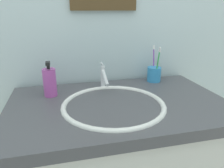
# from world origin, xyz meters

# --- Properties ---
(tiled_wall_back) EXTENTS (2.21, 0.04, 2.40)m
(tiled_wall_back) POSITION_xyz_m (0.00, 0.35, 1.20)
(tiled_wall_back) COLOR silver
(tiled_wall_back) RESTS_ON ground
(sink_basin) EXTENTS (0.47, 0.47, 0.10)m
(sink_basin) POSITION_xyz_m (-0.03, -0.03, 0.89)
(sink_basin) COLOR white
(sink_basin) RESTS_ON vanity_counter
(faucet) EXTENTS (0.02, 0.16, 0.13)m
(faucet) POSITION_xyz_m (-0.03, 0.19, 0.99)
(faucet) COLOR silver
(faucet) RESTS_ON sink_basin
(toothbrush_cup) EXTENTS (0.08, 0.08, 0.09)m
(toothbrush_cup) POSITION_xyz_m (0.28, 0.24, 0.96)
(toothbrush_cup) COLOR #338CCC
(toothbrush_cup) RESTS_ON vanity_counter
(toothbrush_green) EXTENTS (0.01, 0.04, 0.20)m
(toothbrush_green) POSITION_xyz_m (0.28, 0.21, 1.04)
(toothbrush_green) COLOR green
(toothbrush_green) RESTS_ON toothbrush_cup
(toothbrush_purple) EXTENTS (0.01, 0.04, 0.20)m
(toothbrush_purple) POSITION_xyz_m (0.29, 0.28, 1.04)
(toothbrush_purple) COLOR purple
(toothbrush_purple) RESTS_ON toothbrush_cup
(soap_dispenser) EXTENTS (0.06, 0.06, 0.18)m
(soap_dispenser) POSITION_xyz_m (-0.31, 0.15, 0.99)
(soap_dispenser) COLOR #B24CA5
(soap_dispenser) RESTS_ON vanity_counter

